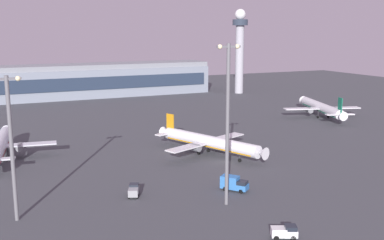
{
  "coord_description": "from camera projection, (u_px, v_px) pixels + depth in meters",
  "views": [
    {
      "loc": [
        -55.44,
        -99.31,
        32.89
      ],
      "look_at": [
        6.75,
        35.57,
        4.0
      ],
      "focal_mm": 43.2,
      "sensor_mm": 36.0,
      "label": 1
    }
  ],
  "objects": [
    {
      "name": "airplane_taxiway_distant",
      "position": [
        208.0,
        142.0,
        123.66
      ],
      "size": [
        27.37,
        34.7,
        9.31
      ],
      "rotation": [
        0.0,
        0.0,
        3.53
      ],
      "color": "white",
      "rests_on": "ground"
    },
    {
      "name": "control_tower",
      "position": [
        240.0,
        45.0,
        241.52
      ],
      "size": [
        8.0,
        8.0,
        43.81
      ],
      "color": "#A8A8B2",
      "rests_on": "ground"
    },
    {
      "name": "airplane_near_gate",
      "position": [
        322.0,
        108.0,
        176.97
      ],
      "size": [
        29.44,
        37.45,
        9.83
      ],
      "rotation": [
        0.0,
        0.0,
        -0.3
      ],
      "color": "white",
      "rests_on": "ground"
    },
    {
      "name": "terminal_building",
      "position": [
        76.0,
        81.0,
        229.74
      ],
      "size": [
        136.64,
        22.4,
        16.4
      ],
      "color": "gray",
      "rests_on": "ground"
    },
    {
      "name": "maintenance_van",
      "position": [
        285.0,
        232.0,
        73.93
      ],
      "size": [
        4.58,
        3.54,
        2.25
      ],
      "rotation": [
        0.0,
        0.0,
        4.27
      ],
      "color": "white",
      "rests_on": "ground"
    },
    {
      "name": "apron_light_central",
      "position": [
        228.0,
        116.0,
        85.57
      ],
      "size": [
        4.8,
        0.9,
        30.61
      ],
      "color": "slate",
      "rests_on": "ground"
    },
    {
      "name": "ground_plane",
      "position": [
        226.0,
        162.0,
        117.59
      ],
      "size": [
        416.0,
        416.0,
        0.0
      ],
      "primitive_type": "plane",
      "color": "#424449"
    },
    {
      "name": "airplane_far_stand",
      "position": [
        0.0,
        145.0,
        119.76
      ],
      "size": [
        28.47,
        36.45,
        9.36
      ],
      "rotation": [
        0.0,
        0.0,
        -0.15
      ],
      "color": "silver",
      "rests_on": "ground"
    },
    {
      "name": "catering_truck",
      "position": [
        234.0,
        183.0,
        96.09
      ],
      "size": [
        5.39,
        5.87,
        3.05
      ],
      "rotation": [
        0.0,
        0.0,
        3.82
      ],
      "color": "#3372BF",
      "rests_on": "ground"
    },
    {
      "name": "apron_light_west",
      "position": [
        11.0,
        139.0,
        78.62
      ],
      "size": [
        4.8,
        0.9,
        25.55
      ],
      "color": "slate",
      "rests_on": "ground"
    },
    {
      "name": "cargo_loader",
      "position": [
        134.0,
        190.0,
        93.02
      ],
      "size": [
        3.4,
        4.58,
        2.25
      ],
      "rotation": [
        0.0,
        0.0,
        5.89
      ],
      "color": "gray",
      "rests_on": "ground"
    }
  ]
}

